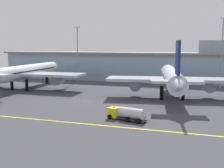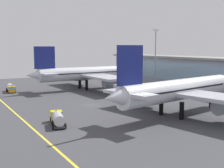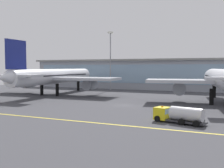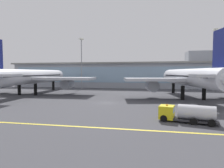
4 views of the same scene
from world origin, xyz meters
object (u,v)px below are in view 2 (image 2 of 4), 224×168
at_px(airliner_near_left, 90,74).
at_px(fuel_tanker_truck, 11,88).
at_px(airliner_near_right, 179,90).
at_px(baggage_tug_near, 58,118).
at_px(apron_light_mast_west, 155,50).

bearing_deg(airliner_near_left, fuel_tanker_truck, 163.87).
xyz_separation_m(airliner_near_left, airliner_near_right, (54.83, -1.56, 0.08)).
distance_m(baggage_tug_near, apron_light_mast_west, 70.19).
bearing_deg(airliner_near_right, apron_light_mast_west, 47.66).
relative_size(fuel_tanker_truck, baggage_tug_near, 0.98).
height_order(fuel_tanker_truck, baggage_tug_near, same).
relative_size(fuel_tanker_truck, apron_light_mast_west, 0.37).
distance_m(airliner_near_right, fuel_tanker_truck, 68.67).
bearing_deg(baggage_tug_near, fuel_tanker_truck, 13.14).
height_order(airliner_near_right, baggage_tug_near, airliner_near_right).
bearing_deg(airliner_near_right, airliner_near_left, 77.56).
relative_size(airliner_near_left, apron_light_mast_west, 2.15).
bearing_deg(fuel_tanker_truck, airliner_near_left, 80.97).
distance_m(airliner_near_left, airliner_near_right, 54.85).
height_order(airliner_near_left, apron_light_mast_west, apron_light_mast_west).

